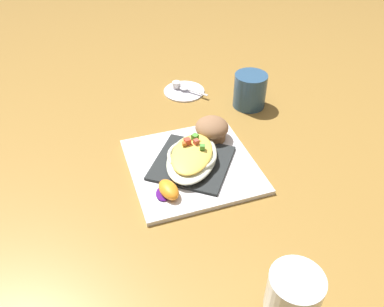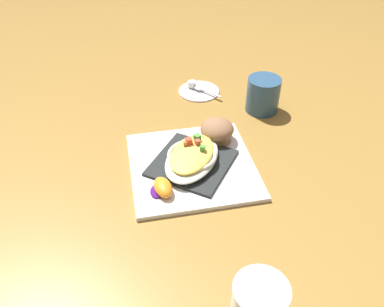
# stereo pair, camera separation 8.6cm
# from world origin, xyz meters

# --- Properties ---
(ground_plane) EXTENTS (2.60, 2.60, 0.00)m
(ground_plane) POSITION_xyz_m (0.00, 0.00, 0.00)
(ground_plane) COLOR olive
(square_plate) EXTENTS (0.31, 0.31, 0.01)m
(square_plate) POSITION_xyz_m (0.00, 0.00, 0.01)
(square_plate) COLOR white
(square_plate) RESTS_ON ground_plane
(folded_napkin) EXTENTS (0.22, 0.22, 0.01)m
(folded_napkin) POSITION_xyz_m (0.00, 0.00, 0.01)
(folded_napkin) COLOR #262A2A
(folded_napkin) RESTS_ON square_plate
(gratin_dish) EXTENTS (0.17, 0.21, 0.05)m
(gratin_dish) POSITION_xyz_m (-0.00, -0.00, 0.03)
(gratin_dish) COLOR silver
(gratin_dish) RESTS_ON folded_napkin
(muffin) EXTENTS (0.08, 0.08, 0.05)m
(muffin) POSITION_xyz_m (-0.07, -0.08, 0.04)
(muffin) COLOR #91643E
(muffin) RESTS_ON square_plate
(orange_garnish) EXTENTS (0.06, 0.07, 0.03)m
(orange_garnish) POSITION_xyz_m (0.07, 0.08, 0.02)
(orange_garnish) COLOR #45136D
(orange_garnish) RESTS_ON square_plate
(coffee_mug) EXTENTS (0.09, 0.12, 0.09)m
(coffee_mug) POSITION_xyz_m (-0.20, -0.23, 0.04)
(coffee_mug) COLOR #2D5073
(coffee_mug) RESTS_ON ground_plane
(stemmed_glass) EXTENTS (0.08, 0.08, 0.13)m
(stemmed_glass) POSITION_xyz_m (-0.06, 0.39, 0.09)
(stemmed_glass) COLOR white
(stemmed_glass) RESTS_ON ground_plane
(creamer_saucer) EXTENTS (0.12, 0.12, 0.01)m
(creamer_saucer) POSITION_xyz_m (-0.04, -0.33, 0.00)
(creamer_saucer) COLOR white
(creamer_saucer) RESTS_ON ground_plane
(spoon) EXTENTS (0.08, 0.08, 0.01)m
(spoon) POSITION_xyz_m (-0.05, -0.33, 0.01)
(spoon) COLOR silver
(spoon) RESTS_ON creamer_saucer
(creamer_cup_0) EXTENTS (0.02, 0.02, 0.02)m
(creamer_cup_0) POSITION_xyz_m (-0.02, -0.35, 0.02)
(creamer_cup_0) COLOR white
(creamer_cup_0) RESTS_ON creamer_saucer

